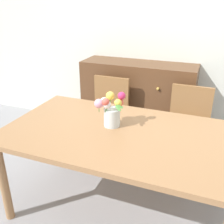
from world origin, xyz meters
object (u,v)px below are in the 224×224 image
object	(u,v)px
dining_table	(119,141)
flower_vase	(111,110)
dresser	(137,101)
chair_right	(188,124)
chair_left	(108,111)

from	to	relation	value
dining_table	flower_vase	size ratio (longest dim) A/B	6.52
dresser	flower_vase	distance (m)	1.33
chair_right	dresser	xyz separation A→B (m)	(-0.69, 0.47, -0.02)
dining_table	flower_vase	distance (m)	0.25
dining_table	dresser	distance (m)	1.36
dining_table	chair_left	xyz separation A→B (m)	(-0.45, 0.86, -0.17)
dresser	chair_left	bearing A→B (deg)	-114.71
dining_table	chair_left	distance (m)	0.99
chair_right	flower_vase	xyz separation A→B (m)	(-0.55, -0.79, 0.39)
flower_vase	chair_left	bearing A→B (deg)	113.82
chair_right	flower_vase	size ratio (longest dim) A/B	3.24
chair_right	flower_vase	distance (m)	1.04
chair_left	chair_right	size ratio (longest dim) A/B	1.00
chair_left	dresser	distance (m)	0.51
dining_table	chair_right	world-z (taller)	chair_right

